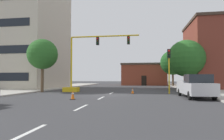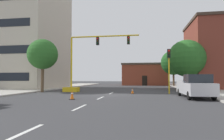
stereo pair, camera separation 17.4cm
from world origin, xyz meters
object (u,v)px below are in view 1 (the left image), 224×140
object	(u,v)px
pickup_truck_silver	(195,86)
traffic_light_pole_right	(169,61)
tree_left_near	(43,54)
traffic_cone_roadside_b	(73,95)
tree_right_far	(173,63)
traffic_signal_gantry	(81,73)
tree_right_mid	(186,58)
traffic_cone_roadside_a	(133,91)

from	to	relation	value
pickup_truck_silver	traffic_light_pole_right	bearing A→B (deg)	111.61
tree_left_near	traffic_cone_roadside_b	size ratio (longest dim) A/B	8.44
tree_left_near	pickup_truck_silver	bearing A→B (deg)	-14.63
traffic_light_pole_right	pickup_truck_silver	world-z (taller)	traffic_light_pole_right
traffic_light_pole_right	tree_left_near	bearing A→B (deg)	179.57
tree_right_far	traffic_signal_gantry	bearing A→B (deg)	-127.55
tree_right_mid	pickup_truck_silver	distance (m)	11.70
tree_left_near	traffic_cone_roadside_b	world-z (taller)	tree_left_near
tree_right_mid	tree_left_near	world-z (taller)	tree_right_mid
pickup_truck_silver	traffic_cone_roadside_b	bearing A→B (deg)	-163.48
tree_right_mid	tree_right_far	xyz separation A→B (m)	(-0.14, 11.95, 0.30)
tree_left_near	tree_right_far	size ratio (longest dim) A/B	0.88
tree_left_near	tree_right_far	bearing A→B (deg)	46.70
tree_right_mid	traffic_cone_roadside_a	world-z (taller)	tree_right_mid
traffic_signal_gantry	traffic_cone_roadside_b	world-z (taller)	traffic_signal_gantry
traffic_cone_roadside_b	tree_right_mid	bearing A→B (deg)	50.83
tree_right_mid	tree_left_near	distance (m)	19.08
traffic_light_pole_right	tree_right_far	size ratio (longest dim) A/B	0.67
traffic_signal_gantry	traffic_cone_roadside_a	world-z (taller)	traffic_signal_gantry
tree_right_mid	tree_right_far	distance (m)	11.95
traffic_cone_roadside_a	traffic_cone_roadside_b	world-z (taller)	traffic_cone_roadside_b
tree_right_mid	pickup_truck_silver	world-z (taller)	tree_right_mid
pickup_truck_silver	tree_right_mid	bearing A→B (deg)	82.08
tree_right_far	traffic_cone_roadside_a	world-z (taller)	tree_right_far
pickup_truck_silver	traffic_cone_roadside_a	world-z (taller)	pickup_truck_silver
tree_left_near	tree_right_far	world-z (taller)	tree_right_far
traffic_light_pole_right	tree_right_far	distance (m)	19.16
tree_left_near	traffic_cone_roadside_a	size ratio (longest dim) A/B	10.33
pickup_truck_silver	traffic_cone_roadside_a	xyz separation A→B (m)	(-5.52, 3.58, -0.67)
traffic_signal_gantry	traffic_light_pole_right	distance (m)	10.53
traffic_light_pole_right	traffic_signal_gantry	bearing A→B (deg)	171.98
tree_right_mid	pickup_truck_silver	bearing A→B (deg)	-97.92
traffic_signal_gantry	traffic_light_pole_right	xyz separation A→B (m)	(10.35, -1.46, 1.27)
traffic_light_pole_right	tree_right_far	bearing A→B (deg)	80.85
tree_right_far	pickup_truck_silver	world-z (taller)	tree_right_far
traffic_signal_gantry	traffic_cone_roadside_a	distance (m)	7.05
pickup_truck_silver	tree_right_far	bearing A→B (deg)	86.52
traffic_signal_gantry	traffic_cone_roadside_a	size ratio (longest dim) A/B	15.03
tree_left_near	tree_right_mid	bearing A→B (deg)	20.94
traffic_light_pole_right	tree_right_mid	xyz separation A→B (m)	(3.18, 6.93, 0.90)
traffic_signal_gantry	tree_right_mid	bearing A→B (deg)	22.02
traffic_cone_roadside_b	traffic_light_pole_right	bearing A→B (deg)	40.67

